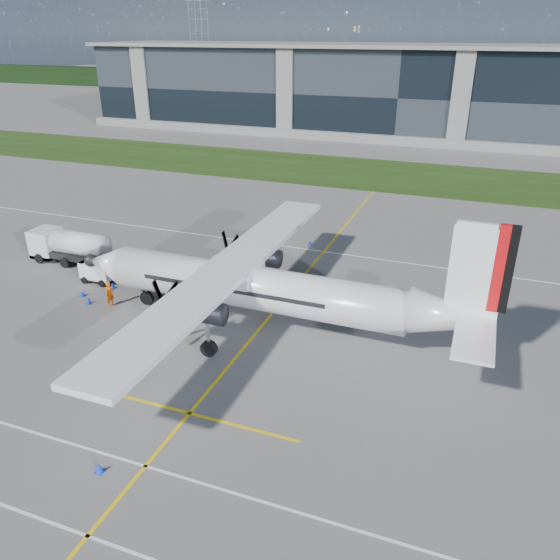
% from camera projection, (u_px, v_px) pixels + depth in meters
% --- Properties ---
extents(ground, '(400.00, 400.00, 0.00)m').
position_uv_depth(ground, '(351.00, 187.00, 68.06)').
color(ground, '#5F5D5A').
rests_on(ground, ground).
extents(grass_strip, '(400.00, 18.00, 0.04)m').
position_uv_depth(grass_strip, '(365.00, 173.00, 74.85)').
color(grass_strip, '#1D360E').
rests_on(grass_strip, ground).
extents(terminal_building, '(120.00, 20.00, 15.00)m').
position_uv_depth(terminal_building, '(407.00, 93.00, 98.88)').
color(terminal_building, black).
rests_on(terminal_building, ground).
extents(tree_line, '(400.00, 6.00, 6.00)m').
position_uv_depth(tree_line, '(439.00, 88.00, 151.69)').
color(tree_line, black).
rests_on(tree_line, ground).
extents(pylon_west, '(9.00, 4.60, 30.00)m').
position_uv_depth(pylon_west, '(199.00, 39.00, 180.98)').
color(pylon_west, gray).
rests_on(pylon_west, ground).
extents(yellow_taxiway_centerline, '(0.20, 70.00, 0.01)m').
position_uv_depth(yellow_taxiway_centerline, '(293.00, 288.00, 41.63)').
color(yellow_taxiway_centerline, yellow).
rests_on(yellow_taxiway_centerline, ground).
extents(white_lane_line, '(90.00, 0.15, 0.01)m').
position_uv_depth(white_lane_line, '(27.00, 514.00, 22.22)').
color(white_lane_line, white).
rests_on(white_lane_line, ground).
extents(turboprop_aircraft, '(28.25, 29.30, 8.79)m').
position_uv_depth(turboprop_aircraft, '(268.00, 266.00, 34.33)').
color(turboprop_aircraft, white).
rests_on(turboprop_aircraft, ground).
extents(fuel_tanker_truck, '(7.52, 2.44, 2.82)m').
position_uv_depth(fuel_tanker_truck, '(65.00, 246.00, 45.77)').
color(fuel_tanker_truck, silver).
rests_on(fuel_tanker_truck, ground).
extents(baggage_tug, '(2.70, 1.62, 1.62)m').
position_uv_depth(baggage_tug, '(98.00, 272.00, 42.41)').
color(baggage_tug, white).
rests_on(baggage_tug, ground).
extents(ground_crew_person, '(0.79, 0.97, 2.10)m').
position_uv_depth(ground_crew_person, '(110.00, 292.00, 38.54)').
color(ground_crew_person, '#F25907').
rests_on(ground_crew_person, ground).
extents(safety_cone_nose_port, '(0.36, 0.36, 0.50)m').
position_uv_depth(safety_cone_nose_port, '(89.00, 300.00, 39.17)').
color(safety_cone_nose_port, '#0D34DD').
rests_on(safety_cone_nose_port, ground).
extents(safety_cone_nose_stbd, '(0.36, 0.36, 0.50)m').
position_uv_depth(safety_cone_nose_stbd, '(113.00, 286.00, 41.45)').
color(safety_cone_nose_stbd, '#0D34DD').
rests_on(safety_cone_nose_stbd, ground).
extents(safety_cone_fwd, '(0.36, 0.36, 0.50)m').
position_uv_depth(safety_cone_fwd, '(82.00, 293.00, 40.28)').
color(safety_cone_fwd, '#0D34DD').
rests_on(safety_cone_fwd, ground).
extents(safety_cone_stbdwing, '(0.36, 0.36, 0.50)m').
position_uv_depth(safety_cone_stbdwing, '(310.00, 243.00, 49.76)').
color(safety_cone_stbdwing, '#0D34DD').
rests_on(safety_cone_stbdwing, ground).
extents(safety_cone_portwing, '(0.36, 0.36, 0.50)m').
position_uv_depth(safety_cone_portwing, '(99.00, 468.00, 24.24)').
color(safety_cone_portwing, '#0D34DD').
rests_on(safety_cone_portwing, ground).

